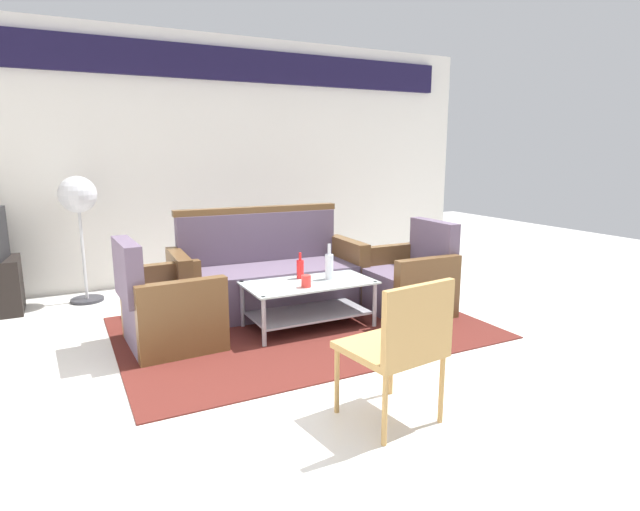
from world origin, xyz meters
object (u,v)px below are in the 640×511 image
Objects in this scene: coffee_table at (308,297)px; bottle_clear at (329,266)px; armchair_left at (168,310)px; couch at (268,277)px; pedestal_fan at (78,202)px; cup at (306,281)px; armchair_right at (409,282)px; bottle_red at (300,269)px; wicker_chair at (401,341)px.

coffee_table is 0.33m from bottle_clear.
armchair_left reaches higher than bottle_clear.
couch is 1.18m from armchair_left.
pedestal_fan is (-1.56, 1.08, 0.70)m from couch.
coffee_table is at bearing -46.21° from pedestal_fan.
couch reaches higher than cup.
armchair_left is 1.00× the size of armchair_right.
cup reaches higher than coffee_table.
bottle_red is 2.37m from pedestal_fan.
couch is at bearing 91.42° from cup.
coffee_table is 0.26m from cup.
pedestal_fan is (-1.67, 1.74, 0.74)m from coffee_table.
armchair_left is 1.17m from coffee_table.
pedestal_fan is at bearing 57.57° from armchair_right.
pedestal_fan reaches higher than couch.
coffee_table is 2.53m from pedestal_fan.
couch is at bearing 100.95° from bottle_red.
bottle_clear is at bearing 88.83° from armchair_right.
pedestal_fan reaches higher than coffee_table.
armchair_right is 8.50× the size of cup.
cup is (1.07, -0.28, 0.17)m from armchair_left.
couch is 1.35m from armchair_right.
pedestal_fan is (-1.87, 1.75, 0.48)m from bottle_clear.
bottle_clear reaches higher than bottle_red.
coffee_table is at bearing 80.87° from armchair_left.
wicker_chair is (-0.45, -1.68, -0.03)m from bottle_clear.
armchair_left is 1.39m from bottle_clear.
wicker_chair is at bearing -97.50° from bottle_red.
bottle_red is (-0.21, 0.14, -0.03)m from bottle_clear.
bottle_clear is at bearing 27.06° from cup.
couch is at bearing 99.77° from coffee_table.
bottle_clear is (0.31, -0.66, 0.21)m from couch.
coffee_table is at bearing 74.37° from wicker_chair.
armchair_left is at bearing 165.18° from cup.
coffee_table is 0.87× the size of pedestal_fan.
wicker_chair is (-0.16, -1.53, 0.03)m from cup.
armchair_right reaches higher than bottle_clear.
bottle_clear is 1.74m from wicker_chair.
bottle_red is (0.10, -0.52, 0.18)m from couch.
armchair_left is 0.77× the size of coffee_table.
couch is 7.93× the size of bottle_red.
armchair_left is 8.50× the size of cup.
cup is at bearing -50.23° from pedestal_fan.
coffee_table is 1.31× the size of wicker_chair.
bottle_clear is 0.26m from bottle_red.
bottle_red is 0.27× the size of wicker_chair.
coffee_table is at bearing -84.76° from bottle_red.
armchair_right is 0.67× the size of pedestal_fan.
bottle_red is at bearing 87.64° from armchair_left.
pedestal_fan is at bearing 136.99° from bottle_clear.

